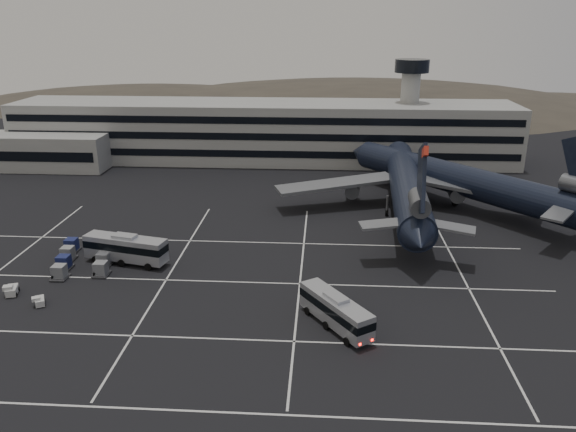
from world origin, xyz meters
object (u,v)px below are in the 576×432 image
(bus_near, at_px, (336,310))
(uld_cluster, at_px, (82,259))
(trijet_main, at_px, (406,186))
(tug_a, at_px, (12,290))
(bus_far, at_px, (126,248))

(bus_near, relative_size, uld_cluster, 0.88)
(trijet_main, xyz_separation_m, tug_a, (-53.82, -34.66, -4.61))
(trijet_main, xyz_separation_m, uld_cluster, (-48.62, -25.19, -4.28))
(uld_cluster, bearing_deg, bus_far, 10.46)
(bus_far, xyz_separation_m, tug_a, (-11.27, -10.60, -1.72))
(bus_near, bearing_deg, tug_a, 137.97)
(bus_far, bearing_deg, uld_cluster, 114.08)
(uld_cluster, bearing_deg, bus_near, -22.20)
(trijet_main, xyz_separation_m, bus_near, (-12.96, -39.74, -3.09))
(trijet_main, bearing_deg, bus_near, -104.29)
(trijet_main, relative_size, uld_cluster, 4.77)
(trijet_main, bearing_deg, uld_cluster, -148.84)
(trijet_main, bearing_deg, bus_far, -146.73)
(bus_far, xyz_separation_m, uld_cluster, (-6.08, -1.12, -1.39))
(tug_a, bearing_deg, bus_near, -25.65)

